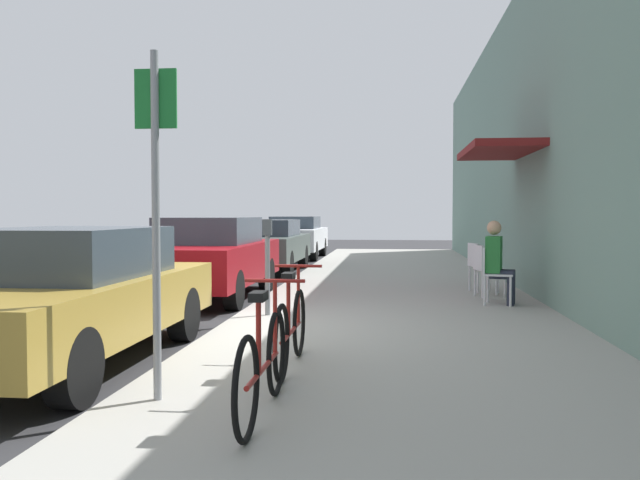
% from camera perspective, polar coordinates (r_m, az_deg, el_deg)
% --- Properties ---
extents(ground_plane, '(60.00, 60.00, 0.00)m').
position_cam_1_polar(ground_plane, '(8.37, -8.84, -8.18)').
color(ground_plane, '#2D2D30').
extents(sidewalk_slab, '(4.50, 32.00, 0.12)m').
position_cam_1_polar(sidewalk_slab, '(10.05, 6.77, -6.05)').
color(sidewalk_slab, '#9E9B93').
rests_on(sidewalk_slab, ground_plane).
extents(building_facade, '(1.40, 32.00, 5.76)m').
position_cam_1_polar(building_facade, '(10.36, 20.42, 9.70)').
color(building_facade, gray).
rests_on(building_facade, ground_plane).
extents(parked_car_0, '(1.80, 4.40, 1.37)m').
position_cam_1_polar(parked_car_0, '(7.07, -21.21, -4.40)').
color(parked_car_0, '#A58433').
rests_on(parked_car_0, ground_plane).
extents(parked_car_1, '(1.80, 4.40, 1.45)m').
position_cam_1_polar(parked_car_1, '(11.92, -9.61, -1.42)').
color(parked_car_1, maroon).
rests_on(parked_car_1, ground_plane).
extents(parked_car_2, '(1.80, 4.40, 1.36)m').
position_cam_1_polar(parked_car_2, '(17.16, -4.71, -0.39)').
color(parked_car_2, '#47514C').
rests_on(parked_car_2, ground_plane).
extents(parked_car_3, '(1.80, 4.40, 1.42)m').
position_cam_1_polar(parked_car_3, '(22.35, -2.16, 0.32)').
color(parked_car_3, silver).
rests_on(parked_car_3, ground_plane).
extents(parking_meter, '(0.12, 0.10, 1.32)m').
position_cam_1_polar(parking_meter, '(9.08, -4.57, -1.69)').
color(parking_meter, slate).
rests_on(parking_meter, sidewalk_slab).
extents(street_sign, '(0.32, 0.06, 2.60)m').
position_cam_1_polar(street_sign, '(5.05, -14.01, 3.61)').
color(street_sign, gray).
rests_on(street_sign, sidewalk_slab).
extents(bicycle_0, '(0.46, 1.71, 0.90)m').
position_cam_1_polar(bicycle_0, '(4.63, -4.94, -10.67)').
color(bicycle_0, black).
rests_on(bicycle_0, sidewalk_slab).
extents(bicycle_1, '(0.46, 1.71, 0.90)m').
position_cam_1_polar(bicycle_1, '(6.00, -2.52, -7.67)').
color(bicycle_1, black).
rests_on(bicycle_1, sidewalk_slab).
extents(cafe_chair_0, '(0.54, 0.54, 0.87)m').
position_cam_1_polar(cafe_chair_0, '(10.49, 14.79, -2.66)').
color(cafe_chair_0, silver).
rests_on(cafe_chair_0, sidewalk_slab).
extents(seated_patron_0, '(0.50, 0.45, 1.29)m').
position_cam_1_polar(seated_patron_0, '(10.47, 15.13, -1.62)').
color(seated_patron_0, '#232838').
rests_on(seated_patron_0, sidewalk_slab).
extents(cafe_chair_1, '(0.52, 0.52, 0.87)m').
position_cam_1_polar(cafe_chair_1, '(11.38, 14.10, -2.27)').
color(cafe_chair_1, silver).
rests_on(cafe_chair_1, sidewalk_slab).
extents(cafe_chair_2, '(0.54, 0.54, 0.87)m').
position_cam_1_polar(cafe_chair_2, '(12.10, 13.64, -2.00)').
color(cafe_chair_2, silver).
rests_on(cafe_chair_2, sidewalk_slab).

